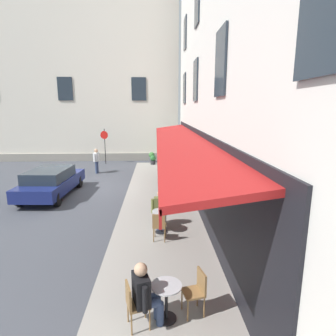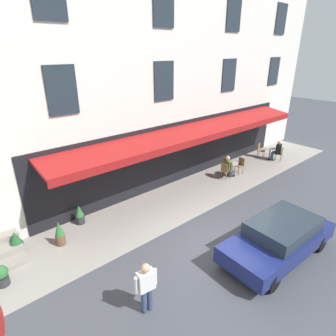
% 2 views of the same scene
% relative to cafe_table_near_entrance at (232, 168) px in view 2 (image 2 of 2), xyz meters
% --- Properties ---
extents(ground_plane, '(70.00, 70.00, 0.00)m').
position_rel_cafe_table_near_entrance_xyz_m(ground_plane, '(5.26, 3.42, -0.49)').
color(ground_plane, '#42444C').
extents(sidewalk_cafe_terrace, '(20.50, 3.20, 0.01)m').
position_rel_cafe_table_near_entrance_xyz_m(sidewalk_cafe_terrace, '(2.01, 0.02, -0.49)').
color(sidewalk_cafe_terrace, gray).
rests_on(sidewalk_cafe_terrace, ground_plane).
extents(cafe_building_facade, '(20.00, 10.70, 15.00)m').
position_rel_cafe_table_near_entrance_xyz_m(cafe_building_facade, '(1.26, -6.07, 7.00)').
color(cafe_building_facade, silver).
rests_on(cafe_building_facade, ground_plane).
extents(cafe_table_near_entrance, '(0.60, 0.60, 0.75)m').
position_rel_cafe_table_near_entrance_xyz_m(cafe_table_near_entrance, '(0.00, 0.00, 0.00)').
color(cafe_table_near_entrance, black).
rests_on(cafe_table_near_entrance, ground_plane).
extents(cafe_chair_wicker_facing_street, '(0.41, 0.41, 0.91)m').
position_rel_cafe_table_near_entrance_xyz_m(cafe_chair_wicker_facing_street, '(0.63, 0.01, 0.06)').
color(cafe_chair_wicker_facing_street, olive).
rests_on(cafe_chair_wicker_facing_street, ground_plane).
extents(cafe_chair_wicker_corner_left, '(0.44, 0.44, 0.91)m').
position_rel_cafe_table_near_entrance_xyz_m(cafe_chair_wicker_corner_left, '(-0.63, 0.07, 0.06)').
color(cafe_chair_wicker_corner_left, olive).
rests_on(cafe_chair_wicker_corner_left, ground_plane).
extents(cafe_table_mid_terrace, '(0.60, 0.60, 0.75)m').
position_rel_cafe_table_near_entrance_xyz_m(cafe_table_mid_terrace, '(-3.93, -0.02, 0.00)').
color(cafe_table_mid_terrace, black).
rests_on(cafe_table_mid_terrace, ground_plane).
extents(cafe_chair_wicker_back_row, '(0.50, 0.50, 0.91)m').
position_rel_cafe_table_near_entrance_xyz_m(cafe_chair_wicker_back_row, '(-4.11, 0.58, 0.06)').
color(cafe_chair_wicker_back_row, olive).
rests_on(cafe_chair_wicker_back_row, ground_plane).
extents(cafe_chair_wicker_under_awning, '(0.49, 0.49, 0.91)m').
position_rel_cafe_table_near_entrance_xyz_m(cafe_chair_wicker_under_awning, '(-3.77, -0.63, 0.06)').
color(cafe_chair_wicker_under_awning, olive).
rests_on(cafe_chair_wicker_under_awning, ground_plane).
extents(seated_patron_in_black, '(0.64, 0.61, 1.30)m').
position_rel_cafe_table_near_entrance_xyz_m(seated_patron_in_black, '(-4.04, 0.38, 0.21)').
color(seated_patron_in_black, navy).
rests_on(seated_patron_in_black, ground_plane).
extents(seated_companion_in_olive, '(0.55, 0.66, 1.30)m').
position_rel_cafe_table_near_entrance_xyz_m(seated_companion_in_olive, '(0.42, 0.01, 0.21)').
color(seated_companion_in_olive, navy).
rests_on(seated_companion_in_olive, ground_plane).
extents(walking_pedestrian_in_white, '(0.64, 0.32, 1.58)m').
position_rel_cafe_table_near_entrance_xyz_m(walking_pedestrian_in_white, '(8.88, 3.94, 0.43)').
color(walking_pedestrian_in_white, navy).
rests_on(walking_pedestrian_in_white, ground_plane).
extents(potted_plant_entrance_left, '(0.44, 0.44, 0.81)m').
position_rel_cafe_table_near_entrance_xyz_m(potted_plant_entrance_left, '(10.83, -0.93, -0.10)').
color(potted_plant_entrance_left, '#2D2D33').
rests_on(potted_plant_entrance_left, ground_plane).
extents(potted_plant_by_steps, '(0.36, 0.36, 0.82)m').
position_rel_cafe_table_near_entrance_xyz_m(potted_plant_by_steps, '(8.41, -1.15, -0.09)').
color(potted_plant_by_steps, '#2D2D33').
rests_on(potted_plant_by_steps, ground_plane).
extents(potted_plant_entrance_right, '(0.42, 0.42, 0.68)m').
position_rel_cafe_table_near_entrance_xyz_m(potted_plant_entrance_right, '(11.58, 0.40, -0.13)').
color(potted_plant_entrance_right, '#2D2D33').
rests_on(potted_plant_entrance_right, ground_plane).
extents(potted_plant_under_sign, '(0.33, 0.33, 0.97)m').
position_rel_cafe_table_near_entrance_xyz_m(potted_plant_under_sign, '(9.53, -0.33, -0.02)').
color(potted_plant_under_sign, brown).
rests_on(potted_plant_under_sign, ground_plane).
extents(parked_car_navy, '(4.38, 2.01, 1.33)m').
position_rel_cafe_table_near_entrance_xyz_m(parked_car_navy, '(4.15, 5.06, 0.22)').
color(parked_car_navy, navy).
rests_on(parked_car_navy, ground_plane).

